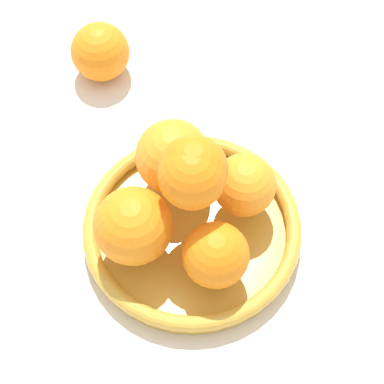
% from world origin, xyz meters
% --- Properties ---
extents(ground_plane, '(4.00, 4.00, 0.00)m').
position_xyz_m(ground_plane, '(0.00, 0.00, 0.00)').
color(ground_plane, silver).
extents(fruit_bowl, '(0.25, 0.25, 0.03)m').
position_xyz_m(fruit_bowl, '(0.00, 0.00, 0.02)').
color(fruit_bowl, gold).
rests_on(fruit_bowl, ground_plane).
extents(orange_pile, '(0.18, 0.18, 0.13)m').
position_xyz_m(orange_pile, '(0.01, -0.00, 0.08)').
color(orange_pile, orange).
rests_on(orange_pile, fruit_bowl).
extents(stray_orange, '(0.08, 0.08, 0.08)m').
position_xyz_m(stray_orange, '(0.16, -0.22, 0.04)').
color(stray_orange, orange).
rests_on(stray_orange, ground_plane).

